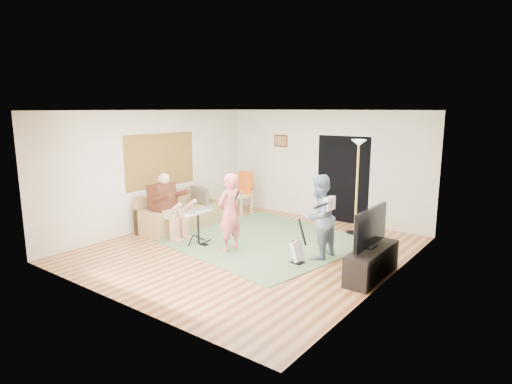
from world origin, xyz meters
TOP-DOWN VIEW (x-y plane):
  - floor at (0.00, 0.00)m, footprint 6.00×6.00m
  - walls at (0.00, 0.00)m, footprint 5.50×6.00m
  - ceiling at (0.00, 0.00)m, footprint 6.00×6.00m
  - window_blinds at (-2.74, 0.20)m, footprint 0.00×2.05m
  - doorway at (0.55, 2.99)m, footprint 2.10×0.00m
  - picture_frame at (-1.25, 2.99)m, footprint 0.42×0.03m
  - area_rug at (-0.09, 0.64)m, footprint 4.09×3.94m
  - sofa at (-2.29, 0.26)m, footprint 0.84×2.03m
  - drummer at (-1.87, -0.39)m, footprint 0.90×0.50m
  - drum_kit at (-1.00, -0.39)m, footprint 0.40×0.71m
  - singer at (-0.24, -0.30)m, footprint 0.40×0.58m
  - microphone at (-0.04, -0.30)m, footprint 0.06×0.06m
  - guitarist at (1.34, 0.36)m, footprint 0.64×0.79m
  - guitar_held at (1.54, 0.36)m, footprint 0.12×0.60m
  - guitar_spare at (1.20, -0.13)m, footprint 0.30×0.27m
  - torchiere_lamp at (1.24, 2.25)m, footprint 0.37×0.37m
  - dining_chair at (-1.90, 2.15)m, footprint 0.48×0.51m
  - tv_cabinet at (2.50, 0.07)m, footprint 0.40×1.40m
  - television at (2.45, 0.07)m, footprint 0.06×1.18m

SIDE VIEW (x-z plane):
  - floor at x=0.00m, z-range 0.00..0.00m
  - area_rug at x=-0.09m, z-range 0.00..0.02m
  - guitar_spare at x=1.20m, z-range -0.18..0.65m
  - tv_cabinet at x=2.50m, z-range 0.00..0.50m
  - sofa at x=-2.29m, z-range -0.14..0.68m
  - drum_kit at x=-1.00m, z-range -0.05..0.69m
  - dining_chair at x=-1.90m, z-range -0.16..0.95m
  - drummer at x=-1.87m, z-range -0.15..1.23m
  - singer at x=-0.24m, z-range 0.00..1.53m
  - guitarist at x=1.34m, z-range 0.00..1.57m
  - television at x=2.45m, z-range 0.53..1.17m
  - doorway at x=0.55m, z-range 0.00..2.10m
  - guitar_held at x=1.54m, z-range 0.94..1.20m
  - microphone at x=-0.04m, z-range 1.02..1.26m
  - walls at x=0.00m, z-range 0.00..2.70m
  - torchiere_lamp at x=1.24m, z-range 0.39..2.47m
  - window_blinds at x=-2.74m, z-range 0.53..2.58m
  - picture_frame at x=-1.25m, z-range 1.74..2.06m
  - ceiling at x=0.00m, z-range 2.70..2.70m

